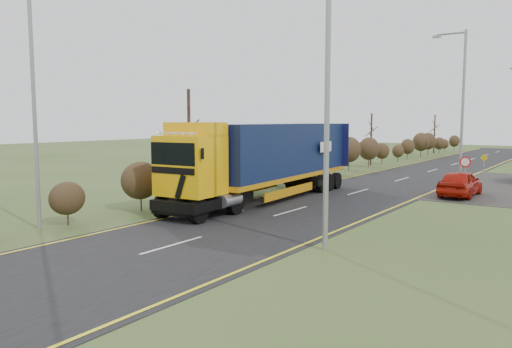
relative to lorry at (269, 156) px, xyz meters
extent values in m
plane|color=#384C20|center=(2.80, -6.28, -2.42)|extent=(160.00, 160.00, 0.00)
cube|color=black|center=(2.80, 3.72, -2.41)|extent=(8.00, 120.00, 0.02)
cube|color=#282624|center=(9.30, 13.72, -2.41)|extent=(6.00, 18.00, 0.02)
cube|color=yellow|center=(-0.90, 3.72, -2.39)|extent=(0.12, 116.00, 0.01)
cube|color=yellow|center=(6.50, 3.72, -2.39)|extent=(0.12, 116.00, 0.01)
cube|color=silver|center=(2.80, -10.28, -2.39)|extent=(0.12, 3.00, 0.01)
cube|color=silver|center=(2.80, -2.28, -2.39)|extent=(0.12, 3.00, 0.01)
cube|color=silver|center=(2.80, 5.72, -2.39)|extent=(0.12, 3.00, 0.01)
cube|color=silver|center=(2.80, 13.72, -2.39)|extent=(0.12, 3.00, 0.01)
cube|color=silver|center=(2.80, 21.72, -2.39)|extent=(0.12, 3.00, 0.01)
cube|color=silver|center=(2.80, 29.72, -2.39)|extent=(0.12, 3.00, 0.01)
cube|color=silver|center=(2.80, 37.72, -2.39)|extent=(0.12, 3.00, 0.01)
cube|color=silver|center=(2.80, 45.72, -2.39)|extent=(0.12, 3.00, 0.01)
cube|color=silver|center=(2.80, 53.72, -2.39)|extent=(0.12, 3.00, 0.01)
ellipsoid|color=#2E2214|center=(-3.22, -10.28, -1.29)|extent=(1.21, 1.57, 1.39)
ellipsoid|color=#2E2214|center=(-3.20, -6.28, -0.94)|extent=(1.58, 2.06, 1.82)
ellipsoid|color=#2E2214|center=(-3.18, -2.28, -0.58)|extent=(1.96, 2.55, 2.25)
ellipsoid|color=#2E2214|center=(-3.23, 1.72, -0.71)|extent=(1.83, 2.38, 2.10)
ellipsoid|color=#2E2214|center=(-3.15, 5.72, -1.14)|extent=(1.37, 1.78, 1.57)
ellipsoid|color=#2E2214|center=(-3.26, 9.72, -1.30)|extent=(1.20, 1.56, 1.38)
ellipsoid|color=#2E2214|center=(-3.12, 13.72, -0.97)|extent=(1.55, 2.02, 1.78)
ellipsoid|color=#2E2214|center=(-3.29, 17.72, -0.60)|extent=(1.95, 2.53, 2.24)
ellipsoid|color=#2E2214|center=(-3.10, 21.72, -0.68)|extent=(1.85, 2.41, 2.13)
ellipsoid|color=#2E2214|center=(-3.32, 25.72, -1.11)|extent=(1.40, 1.81, 1.61)
ellipsoid|color=#2E2214|center=(-3.07, 29.72, -1.30)|extent=(1.19, 1.55, 1.37)
ellipsoid|color=#2E2214|center=(-3.34, 33.72, -1.00)|extent=(1.52, 1.97, 1.75)
ellipsoid|color=#2E2214|center=(-3.04, 37.72, -0.61)|extent=(1.93, 2.51, 2.22)
ellipsoid|color=#2E2214|center=(-3.37, 41.72, -0.66)|extent=(1.88, 2.44, 2.16)
ellipsoid|color=#2E2214|center=(-3.02, 45.72, -1.08)|extent=(1.43, 1.85, 1.64)
ellipsoid|color=#2E2214|center=(-3.39, 49.72, -1.31)|extent=(1.19, 1.55, 1.37)
ellipsoid|color=#2E2214|center=(-3.00, 53.72, -1.03)|extent=(1.49, 1.93, 1.71)
cylinder|color=#38241C|center=(-3.70, -2.28, 0.60)|extent=(0.18, 0.18, 6.05)
cylinder|color=#38241C|center=(-3.70, 23.72, 0.11)|extent=(0.18, 0.18, 5.06)
cylinder|color=#38241C|center=(-3.70, 45.72, 0.15)|extent=(0.18, 0.18, 5.15)
cube|color=black|center=(0.00, -5.33, -1.71)|extent=(2.75, 4.83, 0.46)
cube|color=#EFAC0A|center=(0.00, -6.24, -0.04)|extent=(2.69, 2.40, 2.64)
cube|color=black|center=(0.00, -7.31, -1.87)|extent=(2.54, 0.30, 0.56)
cube|color=black|center=(-0.43, -7.37, -0.85)|extent=(0.61, 0.06, 1.09)
cube|color=black|center=(0.43, -7.37, -0.85)|extent=(0.61, 0.06, 1.09)
cube|color=black|center=(0.00, -7.34, 0.52)|extent=(2.38, 0.23, 0.96)
cube|color=black|center=(0.00, -7.37, -0.19)|extent=(2.33, 0.19, 0.28)
cube|color=#EFAC0A|center=(0.00, -5.89, 1.56)|extent=(2.63, 1.59, 0.57)
cylinder|color=silver|center=(0.00, -7.10, 1.38)|extent=(2.23, 0.22, 0.06)
cube|color=black|center=(-1.45, -7.10, 0.57)|extent=(0.09, 0.13, 0.46)
cube|color=black|center=(1.45, -7.10, 0.57)|extent=(0.09, 0.13, 0.46)
cylinder|color=gray|center=(-1.17, -4.92, -1.66)|extent=(0.66, 1.36, 0.57)
cylinder|color=gray|center=(1.17, -4.92, -1.66)|extent=(0.66, 1.36, 0.57)
cube|color=#CA840E|center=(0.00, 1.27, -1.18)|extent=(3.42, 12.93, 0.24)
cube|color=black|center=(0.00, 1.27, 0.34)|extent=(3.37, 12.52, 2.79)
cube|color=#0F1141|center=(0.00, 7.48, 0.34)|extent=(2.51, 0.24, 2.79)
cube|color=#0F1141|center=(0.00, -4.94, 0.34)|extent=(2.51, 0.24, 2.79)
cube|color=black|center=(0.00, 5.12, -1.76)|extent=(2.58, 3.81, 0.36)
cube|color=#CA840E|center=(-1.24, 0.25, -1.87)|extent=(0.44, 5.57, 0.46)
cube|color=#CA840E|center=(1.24, 0.25, -1.87)|extent=(0.44, 5.57, 0.46)
cylinder|color=black|center=(-1.07, -6.95, -1.90)|extent=(0.40, 1.08, 1.06)
cylinder|color=black|center=(1.07, -6.95, -1.90)|extent=(0.40, 1.08, 1.06)
cylinder|color=black|center=(-1.07, -4.42, -1.90)|extent=(0.40, 1.08, 1.06)
cylinder|color=black|center=(1.07, -4.42, -1.90)|extent=(0.40, 1.08, 1.06)
cylinder|color=black|center=(-1.07, 4.21, -1.90)|extent=(0.40, 1.08, 1.06)
cylinder|color=black|center=(1.07, 4.21, -1.90)|extent=(0.40, 1.08, 1.06)
cylinder|color=black|center=(-1.07, 5.22, -1.90)|extent=(0.40, 1.08, 1.06)
cylinder|color=black|center=(1.07, 5.22, -1.90)|extent=(0.40, 1.08, 1.06)
cylinder|color=black|center=(-1.07, 6.24, -1.90)|extent=(0.40, 1.08, 1.06)
cylinder|color=black|center=(1.07, 6.24, -1.90)|extent=(0.40, 1.08, 1.06)
imported|color=#A71408|center=(8.29, 7.41, -1.67)|extent=(1.80, 4.45, 1.52)
cylinder|color=gray|center=(7.40, -7.72, 2.64)|extent=(0.18, 0.18, 10.14)
cylinder|color=gray|center=(7.40, 11.23, 2.59)|extent=(0.18, 0.18, 10.03)
cylinder|color=gray|center=(6.51, 11.23, 7.44)|extent=(1.78, 0.12, 0.12)
cube|color=gray|center=(5.62, 11.23, 7.33)|extent=(0.50, 0.20, 0.16)
cylinder|color=gray|center=(-3.49, -11.39, 2.76)|extent=(0.16, 0.16, 10.37)
cylinder|color=gray|center=(8.40, 7.98, -1.44)|extent=(0.08, 0.08, 1.96)
cylinder|color=red|center=(8.40, 7.95, -0.46)|extent=(0.63, 0.04, 0.63)
cylinder|color=white|center=(8.40, 7.93, -0.46)|extent=(0.47, 0.02, 0.47)
cylinder|color=gray|center=(7.00, 21.28, -1.80)|extent=(0.08, 0.08, 1.25)
cube|color=gold|center=(7.00, 21.23, -1.08)|extent=(0.63, 0.04, 0.63)
camera|label=1|loc=(14.91, -22.55, 1.91)|focal=35.00mm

